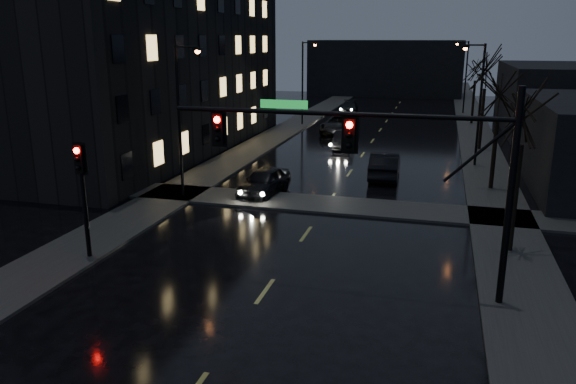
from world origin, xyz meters
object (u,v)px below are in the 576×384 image
Objects in this scene: oncoming_car_b at (343,140)px; oncoming_car_c at (340,124)px; oncoming_car_a at (264,181)px; oncoming_car_d at (349,107)px; lead_car at (385,165)px.

oncoming_car_b is 7.20m from oncoming_car_c.
oncoming_car_a is 0.96× the size of oncoming_car_d.
oncoming_car_d is (-1.10, 35.85, -0.08)m from oncoming_car_a.
oncoming_car_b is at bearing 89.53° from oncoming_car_a.
oncoming_car_c is 14.52m from oncoming_car_d.
oncoming_car_a is 1.07× the size of oncoming_car_b.
oncoming_car_a reaches higher than oncoming_car_d.
oncoming_car_a is at bearing -87.40° from oncoming_car_c.
oncoming_car_b reaches higher than oncoming_car_d.
oncoming_car_a reaches higher than oncoming_car_b.
oncoming_car_d is at bearing 98.89° from oncoming_car_a.
oncoming_car_b is 0.70× the size of oncoming_car_c.
oncoming_car_a is 14.51m from oncoming_car_b.
oncoming_car_c is 1.19× the size of lead_car.
oncoming_car_b is 21.68m from oncoming_car_d.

